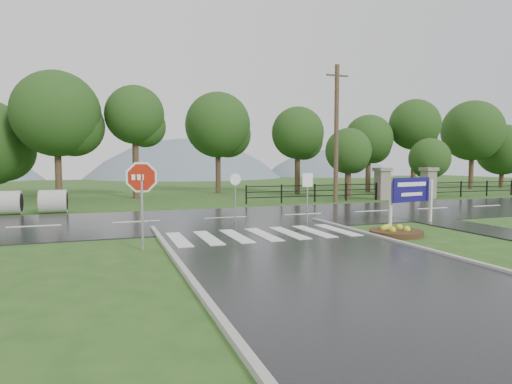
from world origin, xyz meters
name	(u,v)px	position (x,y,z in m)	size (l,w,h in m)	color
ground	(334,269)	(0.00, 0.00, 0.00)	(120.00, 120.00, 0.00)	#274C19
main_road	(225,218)	(0.00, 10.00, 0.00)	(90.00, 8.00, 0.04)	black
walkway	(470,228)	(8.50, 4.00, 0.00)	(2.20, 11.00, 0.04)	#28282A
crosswalk	(263,234)	(0.00, 5.00, 0.06)	(6.50, 2.80, 0.02)	silver
curb_left	(250,364)	(-3.55, -4.00, 0.00)	(0.15, 24.00, 0.12)	#A3A39B
pillar_west	(382,183)	(13.00, 16.00, 1.18)	(1.00, 1.00, 2.24)	gray
pillar_east	(428,182)	(17.00, 16.00, 1.18)	(1.00, 1.00, 2.24)	gray
fence_west	(315,191)	(7.75, 16.00, 0.72)	(9.58, 0.08, 1.20)	black
hills	(160,267)	(3.49, 65.00, -15.54)	(102.00, 48.00, 48.00)	slate
treeline	(190,196)	(1.00, 24.00, 0.00)	(83.20, 5.20, 10.00)	#1A3A12
stop_sign	(142,185)	(-4.25, 3.84, 1.94)	(1.24, 0.15, 2.80)	#939399
estate_billboard	(411,192)	(6.95, 5.66, 1.36)	(2.22, 0.52, 1.98)	silver
flower_bed	(396,231)	(4.55, 3.52, 0.14)	(1.87, 1.87, 0.37)	#332111
reg_sign_small	(308,188)	(2.89, 7.30, 1.53)	(0.48, 0.05, 2.16)	#939399
reg_sign_round	(235,192)	(0.00, 8.40, 1.36)	(0.50, 0.07, 2.14)	#939399
utility_pole_east	(336,133)	(9.01, 15.50, 4.52)	(1.58, 0.30, 8.89)	#473523
entrance_tree_left	(348,151)	(11.16, 17.50, 3.39)	(3.26, 3.26, 5.06)	#3D2B1C
entrance_tree_right	(430,159)	(18.37, 17.50, 2.89)	(3.13, 3.13, 4.47)	#3D2B1C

